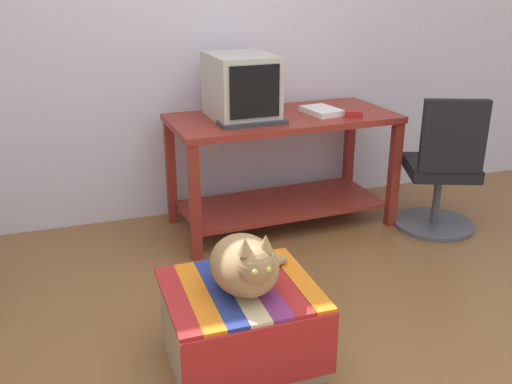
# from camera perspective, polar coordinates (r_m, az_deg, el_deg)

# --- Properties ---
(back_wall) EXTENTS (8.00, 0.10, 2.60)m
(back_wall) POSITION_cam_1_polar(r_m,az_deg,el_deg) (3.83, -5.96, 16.80)
(back_wall) COLOR silver
(back_wall) RESTS_ON ground_plane
(desk) EXTENTS (1.44, 0.72, 0.74)m
(desk) POSITION_cam_1_polar(r_m,az_deg,el_deg) (3.68, 2.62, 4.11)
(desk) COLOR maroon
(desk) RESTS_ON ground_plane
(tv_monitor) EXTENTS (0.39, 0.48, 0.39)m
(tv_monitor) POSITION_cam_1_polar(r_m,az_deg,el_deg) (3.51, -1.50, 10.41)
(tv_monitor) COLOR #BCB7A8
(tv_monitor) RESTS_ON desk
(keyboard) EXTENTS (0.40, 0.16, 0.02)m
(keyboard) POSITION_cam_1_polar(r_m,az_deg,el_deg) (3.39, -0.34, 6.95)
(keyboard) COLOR #333338
(keyboard) RESTS_ON desk
(book) EXTENTS (0.22, 0.29, 0.04)m
(book) POSITION_cam_1_polar(r_m,az_deg,el_deg) (3.68, 6.57, 8.04)
(book) COLOR white
(book) RESTS_ON desk
(ottoman_with_blanket) EXTENTS (0.62, 0.57, 0.36)m
(ottoman_with_blanket) POSITION_cam_1_polar(r_m,az_deg,el_deg) (2.48, -1.52, -13.12)
(ottoman_with_blanket) COLOR tan
(ottoman_with_blanket) RESTS_ON ground_plane
(cat) EXTENTS (0.39, 0.39, 0.30)m
(cat) POSITION_cam_1_polar(r_m,az_deg,el_deg) (2.29, -1.00, -7.26)
(cat) COLOR #9E7A4C
(cat) RESTS_ON ottoman_with_blanket
(office_chair) EXTENTS (0.54, 0.55, 0.89)m
(office_chair) POSITION_cam_1_polar(r_m,az_deg,el_deg) (3.80, 18.10, 1.71)
(office_chair) COLOR #4C4C51
(office_chair) RESTS_ON ground_plane
(stapler) EXTENTS (0.11, 0.08, 0.04)m
(stapler) POSITION_cam_1_polar(r_m,az_deg,el_deg) (3.60, 9.73, 7.64)
(stapler) COLOR #A31E1E
(stapler) RESTS_ON desk
(pen) EXTENTS (0.12, 0.08, 0.01)m
(pen) POSITION_cam_1_polar(r_m,az_deg,el_deg) (3.83, 7.08, 8.32)
(pen) COLOR #B7B7BC
(pen) RESTS_ON desk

